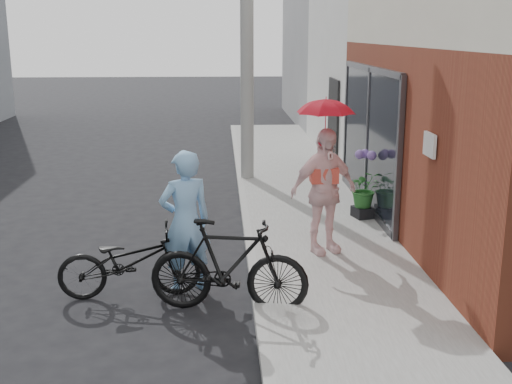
{
  "coord_description": "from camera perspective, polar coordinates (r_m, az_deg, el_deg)",
  "views": [
    {
      "loc": [
        0.52,
        -7.65,
        3.21
      ],
      "look_at": [
        0.99,
        0.74,
        1.1
      ],
      "focal_mm": 45.0,
      "sensor_mm": 36.0,
      "label": 1
    }
  ],
  "objects": [
    {
      "name": "kimono_woman",
      "position": [
        9.1,
        6.03,
        0.07
      ],
      "size": [
        1.14,
        0.82,
        1.79
      ],
      "primitive_type": "imported",
      "rotation": [
        0.0,
        0.0,
        0.41
      ],
      "color": "#FAD2D2",
      "rests_on": "sidewalk"
    },
    {
      "name": "parasol",
      "position": [
        8.88,
        6.24,
        7.84
      ],
      "size": [
        0.78,
        0.78,
        0.68
      ],
      "primitive_type": "imported",
      "color": "red",
      "rests_on": "kimono_woman"
    },
    {
      "name": "bike_left",
      "position": [
        8.08,
        -11.18,
        -6.1
      ],
      "size": [
        1.79,
        0.76,
        0.91
      ],
      "primitive_type": "imported",
      "rotation": [
        0.0,
        0.0,
        1.66
      ],
      "color": "black",
      "rests_on": "ground"
    },
    {
      "name": "east_building_far",
      "position": [
        24.58,
        12.96,
        14.42
      ],
      "size": [
        8.0,
        8.0,
        7.0
      ],
      "primitive_type": "cube",
      "color": "gray",
      "rests_on": "ground"
    },
    {
      "name": "bike_right",
      "position": [
        7.51,
        -2.43,
        -6.58
      ],
      "size": [
        1.93,
        0.83,
        1.12
      ],
      "primitive_type": "imported",
      "rotation": [
        0.0,
        0.0,
        1.41
      ],
      "color": "black",
      "rests_on": "ground"
    },
    {
      "name": "planter",
      "position": [
        11.12,
        9.56,
        -1.76
      ],
      "size": [
        0.42,
        0.42,
        0.18
      ],
      "primitive_type": "cube",
      "rotation": [
        0.0,
        0.0,
        0.27
      ],
      "color": "black",
      "rests_on": "sidewalk"
    },
    {
      "name": "potted_plant",
      "position": [
        11.01,
        9.65,
        0.3
      ],
      "size": [
        0.58,
        0.5,
        0.64
      ],
      "primitive_type": "imported",
      "color": "#296729",
      "rests_on": "planter"
    },
    {
      "name": "officer",
      "position": [
        8.04,
        -6.3,
        -2.64
      ],
      "size": [
        0.77,
        0.64,
        1.81
      ],
      "primitive_type": "imported",
      "rotation": [
        0.0,
        0.0,
        3.5
      ],
      "color": "#7FB3E2",
      "rests_on": "ground"
    },
    {
      "name": "curb",
      "position": [
        10.16,
        -0.7,
        -3.97
      ],
      "size": [
        0.12,
        24.0,
        0.12
      ],
      "primitive_type": "cube",
      "color": "#9E9E99",
      "rests_on": "ground"
    },
    {
      "name": "sidewalk",
      "position": [
        10.27,
        5.79,
        -3.84
      ],
      "size": [
        2.2,
        24.0,
        0.12
      ],
      "primitive_type": "cube",
      "color": "gray",
      "rests_on": "ground"
    },
    {
      "name": "utility_pole",
      "position": [
        13.66,
        -0.82,
        15.31
      ],
      "size": [
        0.28,
        0.28,
        7.0
      ],
      "primitive_type": "cylinder",
      "color": "#9E9E99",
      "rests_on": "ground"
    },
    {
      "name": "ground",
      "position": [
        8.31,
        -6.64,
        -8.72
      ],
      "size": [
        80.0,
        80.0,
        0.0
      ],
      "primitive_type": "plane",
      "color": "black",
      "rests_on": "ground"
    },
    {
      "name": "plaster_building",
      "position": [
        17.94,
        19.25,
        14.26
      ],
      "size": [
        8.0,
        6.0,
        7.0
      ],
      "primitive_type": "cube",
      "color": "silver",
      "rests_on": "ground"
    }
  ]
}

